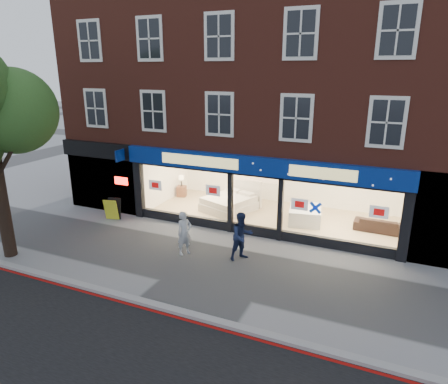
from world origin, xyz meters
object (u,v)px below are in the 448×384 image
Objects in this scene: a_board at (113,209)px; pedestrian_blue at (242,236)px; mattress_stack at (305,215)px; display_bed at (231,202)px; pedestrian_grey at (184,233)px; sofa at (379,225)px.

a_board is 0.56× the size of pedestrian_blue.
display_bed is at bearing 177.09° from mattress_stack.
pedestrian_grey reaches higher than mattress_stack.
pedestrian_blue is (2.05, 0.44, 0.06)m from pedestrian_grey.
sofa is 11.42m from a_board.
display_bed is at bearing 2.10° from sofa.
mattress_stack is 1.96× the size of a_board.
mattress_stack is at bearing 5.78° from sofa.
mattress_stack is 4.42m from pedestrian_blue.
mattress_stack reaches higher than sofa.
display_bed reaches higher than sofa.
sofa is (3.00, 0.20, -0.05)m from mattress_stack.
display_bed is at bearing 22.13° from a_board.
pedestrian_grey reaches higher than display_bed.
sofa is 8.00m from pedestrian_grey.
pedestrian_blue is at bearing -107.18° from mattress_stack.
display_bed is at bearing 31.21° from pedestrian_grey.
pedestrian_grey is (-3.35, -4.65, 0.38)m from mattress_stack.
display_bed is 5.40m from a_board.
display_bed is at bearing 64.90° from pedestrian_blue.
display_bed is 2.94× the size of a_board.
pedestrian_blue reaches higher than sofa.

